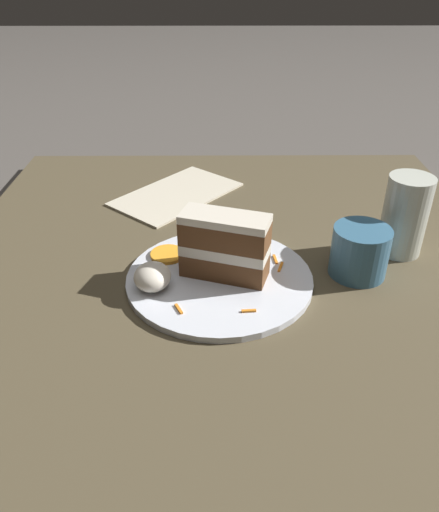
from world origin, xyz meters
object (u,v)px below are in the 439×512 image
object	(u,v)px
coffee_mug	(360,250)
menu_card	(177,194)
orange_garnish	(167,254)
cream_dollop	(152,277)
plate	(220,279)
drinking_glass	(404,221)
cake_slice	(225,246)

from	to	relation	value
coffee_mug	menu_card	distance (m)	0.42
menu_card	orange_garnish	bearing A→B (deg)	131.22
cream_dollop	menu_card	world-z (taller)	cream_dollop
cream_dollop	orange_garnish	xyz separation A→B (m)	(0.09, -0.01, -0.02)
plate	orange_garnish	bearing A→B (deg)	55.63
cream_dollop	drinking_glass	bearing A→B (deg)	-73.65
cream_dollop	coffee_mug	world-z (taller)	coffee_mug
plate	orange_garnish	size ratio (longest dim) A/B	5.17
orange_garnish	cream_dollop	bearing A→B (deg)	170.78
plate	cake_slice	bearing A→B (deg)	-61.84
cake_slice	menu_card	xyz separation A→B (m)	(0.30, 0.09, -0.06)
plate	cake_slice	world-z (taller)	cake_slice
coffee_mug	cream_dollop	bearing A→B (deg)	99.21
drinking_glass	coffee_mug	world-z (taller)	drinking_glass
drinking_glass	coffee_mug	distance (m)	0.11
cake_slice	menu_card	world-z (taller)	cake_slice
plate	drinking_glass	xyz separation A→B (m)	(0.09, -0.30, 0.05)
menu_card	drinking_glass	bearing A→B (deg)	-169.11
drinking_glass	menu_card	xyz separation A→B (m)	(0.22, 0.38, -0.06)
drinking_glass	menu_card	world-z (taller)	drinking_glass
drinking_glass	orange_garnish	bearing A→B (deg)	94.57
plate	cake_slice	distance (m)	0.06
orange_garnish	coffee_mug	bearing A→B (deg)	-96.75
drinking_glass	coffee_mug	xyz separation A→B (m)	(-0.07, 0.08, -0.01)
plate	cake_slice	size ratio (longest dim) A/B	2.05
orange_garnish	drinking_glass	xyz separation A→B (m)	(0.03, -0.38, 0.04)
coffee_mug	menu_card	world-z (taller)	coffee_mug
plate	orange_garnish	distance (m)	0.10
cream_dollop	drinking_glass	world-z (taller)	drinking_glass
plate	menu_card	bearing A→B (deg)	15.52
plate	coffee_mug	xyz separation A→B (m)	(0.02, -0.21, 0.04)
coffee_mug	cake_slice	bearing A→B (deg)	94.91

